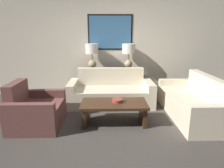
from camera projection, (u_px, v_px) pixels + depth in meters
name	position (u px, v px, depth m)	size (l,w,h in m)	color
ground_plane	(113.00, 138.00, 3.31)	(20.00, 20.00, 0.00)	#3D3833
back_wall	(110.00, 46.00, 5.42)	(7.73, 0.12, 2.65)	beige
console_table	(110.00, 83.00, 5.40)	(1.50, 0.39, 0.76)	black
table_lamp_left	(92.00, 53.00, 5.19)	(0.33, 0.33, 0.66)	tan
table_lamp_right	(129.00, 53.00, 5.21)	(0.33, 0.33, 0.66)	tan
couch_by_back_wall	(111.00, 93.00, 4.82)	(1.99, 0.86, 0.84)	beige
couch_by_side	(193.00, 103.00, 4.13)	(0.86, 1.99, 0.84)	beige
coffee_table	(114.00, 108.00, 3.78)	(1.24, 0.63, 0.42)	#3D2616
decorative_bowl	(117.00, 101.00, 3.77)	(0.21, 0.21, 0.06)	#93382D
armchair_near_back_wall	(35.00, 111.00, 3.70)	(0.87, 0.96, 0.84)	brown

